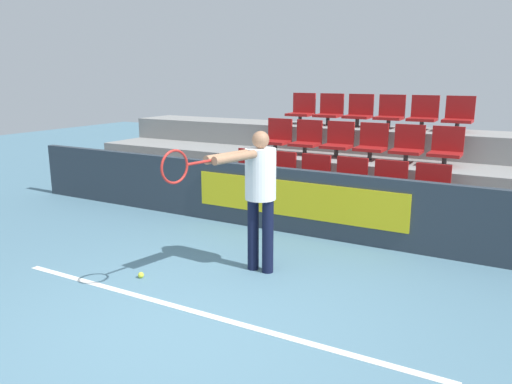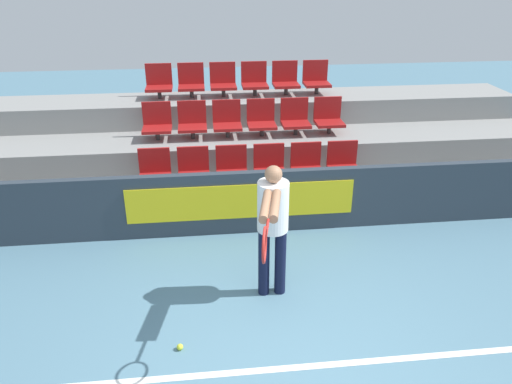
% 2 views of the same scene
% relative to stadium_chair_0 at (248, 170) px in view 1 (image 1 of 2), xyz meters
% --- Properties ---
extents(ground_plane, '(30.00, 30.00, 0.00)m').
position_rel_stadium_chair_0_xyz_m(ground_plane, '(1.45, -3.75, -0.69)').
color(ground_plane, slate).
extents(court_baseline, '(4.70, 0.08, 0.01)m').
position_rel_stadium_chair_0_xyz_m(court_baseline, '(1.45, -3.45, -0.69)').
color(court_baseline, white).
rests_on(court_baseline, ground).
extents(barrier_wall, '(10.62, 0.14, 0.93)m').
position_rel_stadium_chair_0_xyz_m(barrier_wall, '(1.44, -0.74, -0.23)').
color(barrier_wall, '#2D3842').
rests_on(barrier_wall, ground).
extents(bleacher_tier_front, '(10.22, 1.06, 0.42)m').
position_rel_stadium_chair_0_xyz_m(bleacher_tier_front, '(1.45, -0.13, -0.48)').
color(bleacher_tier_front, gray).
rests_on(bleacher_tier_front, ground).
extents(bleacher_tier_middle, '(10.22, 1.06, 0.85)m').
position_rel_stadium_chair_0_xyz_m(bleacher_tier_middle, '(1.45, 0.93, -0.27)').
color(bleacher_tier_middle, gray).
rests_on(bleacher_tier_middle, ground).
extents(bleacher_tier_back, '(10.22, 1.06, 1.27)m').
position_rel_stadium_chair_0_xyz_m(bleacher_tier_back, '(1.45, 1.99, -0.05)').
color(bleacher_tier_back, gray).
rests_on(bleacher_tier_back, ground).
extents(stadium_chair_0, '(0.47, 0.42, 0.59)m').
position_rel_stadium_chair_0_xyz_m(stadium_chair_0, '(0.00, 0.00, 0.00)').
color(stadium_chair_0, '#333333').
rests_on(stadium_chair_0, bleacher_tier_front).
extents(stadium_chair_1, '(0.47, 0.42, 0.59)m').
position_rel_stadium_chair_0_xyz_m(stadium_chair_1, '(0.58, 0.00, 0.00)').
color(stadium_chair_1, '#333333').
rests_on(stadium_chair_1, bleacher_tier_front).
extents(stadium_chair_2, '(0.47, 0.42, 0.59)m').
position_rel_stadium_chair_0_xyz_m(stadium_chair_2, '(1.16, 0.00, 0.00)').
color(stadium_chair_2, '#333333').
rests_on(stadium_chair_2, bleacher_tier_front).
extents(stadium_chair_3, '(0.47, 0.42, 0.59)m').
position_rel_stadium_chair_0_xyz_m(stadium_chair_3, '(1.74, 0.00, 0.00)').
color(stadium_chair_3, '#333333').
rests_on(stadium_chair_3, bleacher_tier_front).
extents(stadium_chair_4, '(0.47, 0.42, 0.59)m').
position_rel_stadium_chair_0_xyz_m(stadium_chair_4, '(2.32, 0.00, 0.00)').
color(stadium_chair_4, '#333333').
rests_on(stadium_chair_4, bleacher_tier_front).
extents(stadium_chair_5, '(0.47, 0.42, 0.59)m').
position_rel_stadium_chair_0_xyz_m(stadium_chair_5, '(2.90, 0.00, 0.00)').
color(stadium_chair_5, '#333333').
rests_on(stadium_chair_5, bleacher_tier_front).
extents(stadium_chair_6, '(0.47, 0.42, 0.59)m').
position_rel_stadium_chair_0_xyz_m(stadium_chair_6, '(0.00, 1.06, 0.42)').
color(stadium_chair_6, '#333333').
rests_on(stadium_chair_6, bleacher_tier_middle).
extents(stadium_chair_7, '(0.47, 0.42, 0.59)m').
position_rel_stadium_chair_0_xyz_m(stadium_chair_7, '(0.58, 1.06, 0.42)').
color(stadium_chair_7, '#333333').
rests_on(stadium_chair_7, bleacher_tier_middle).
extents(stadium_chair_8, '(0.47, 0.42, 0.59)m').
position_rel_stadium_chair_0_xyz_m(stadium_chair_8, '(1.16, 1.06, 0.42)').
color(stadium_chair_8, '#333333').
rests_on(stadium_chair_8, bleacher_tier_middle).
extents(stadium_chair_9, '(0.47, 0.42, 0.59)m').
position_rel_stadium_chair_0_xyz_m(stadium_chair_9, '(1.74, 1.06, 0.42)').
color(stadium_chair_9, '#333333').
rests_on(stadium_chair_9, bleacher_tier_middle).
extents(stadium_chair_10, '(0.47, 0.42, 0.59)m').
position_rel_stadium_chair_0_xyz_m(stadium_chair_10, '(2.32, 1.06, 0.42)').
color(stadium_chair_10, '#333333').
rests_on(stadium_chair_10, bleacher_tier_middle).
extents(stadium_chair_11, '(0.47, 0.42, 0.59)m').
position_rel_stadium_chair_0_xyz_m(stadium_chair_11, '(2.90, 1.06, 0.42)').
color(stadium_chair_11, '#333333').
rests_on(stadium_chair_11, bleacher_tier_middle).
extents(stadium_chair_12, '(0.47, 0.42, 0.59)m').
position_rel_stadium_chair_0_xyz_m(stadium_chair_12, '(0.00, 2.12, 0.85)').
color(stadium_chair_12, '#333333').
rests_on(stadium_chair_12, bleacher_tier_back).
extents(stadium_chair_13, '(0.47, 0.42, 0.59)m').
position_rel_stadium_chair_0_xyz_m(stadium_chair_13, '(0.58, 2.12, 0.85)').
color(stadium_chair_13, '#333333').
rests_on(stadium_chair_13, bleacher_tier_back).
extents(stadium_chair_14, '(0.47, 0.42, 0.59)m').
position_rel_stadium_chair_0_xyz_m(stadium_chair_14, '(1.16, 2.12, 0.85)').
color(stadium_chair_14, '#333333').
rests_on(stadium_chair_14, bleacher_tier_back).
extents(stadium_chair_15, '(0.47, 0.42, 0.59)m').
position_rel_stadium_chair_0_xyz_m(stadium_chair_15, '(1.74, 2.12, 0.85)').
color(stadium_chair_15, '#333333').
rests_on(stadium_chair_15, bleacher_tier_back).
extents(stadium_chair_16, '(0.47, 0.42, 0.59)m').
position_rel_stadium_chair_0_xyz_m(stadium_chair_16, '(2.32, 2.12, 0.85)').
color(stadium_chair_16, '#333333').
rests_on(stadium_chair_16, bleacher_tier_back).
extents(stadium_chair_17, '(0.47, 0.42, 0.59)m').
position_rel_stadium_chair_0_xyz_m(stadium_chair_17, '(2.90, 2.12, 0.85)').
color(stadium_chair_17, '#333333').
rests_on(stadium_chair_17, bleacher_tier_back).
extents(tennis_player, '(0.47, 1.52, 1.61)m').
position_rel_stadium_chair_0_xyz_m(tennis_player, '(1.45, -2.29, 0.32)').
color(tennis_player, black).
rests_on(tennis_player, ground).
extents(tennis_ball, '(0.07, 0.07, 0.07)m').
position_rel_stadium_chair_0_xyz_m(tennis_ball, '(0.41, -3.07, -0.66)').
color(tennis_ball, '#CCDB33').
rests_on(tennis_ball, ground).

